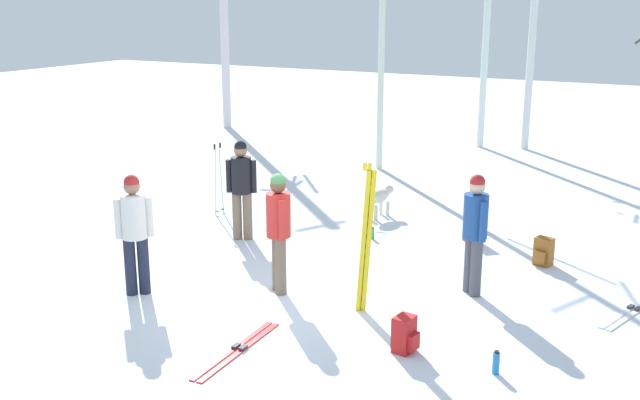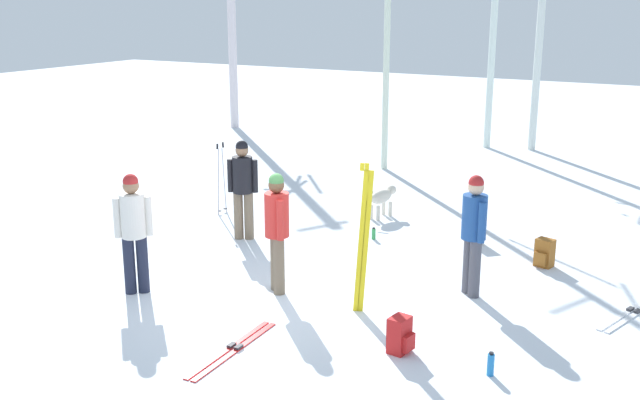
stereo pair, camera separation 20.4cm
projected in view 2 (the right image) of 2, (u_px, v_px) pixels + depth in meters
The scene contains 18 objects.
ground_plane at pixel (274, 303), 10.31m from camera, with size 60.00×60.00×0.00m, color white.
person_0 at pixel (243, 183), 12.78m from camera, with size 0.48×0.34×1.72m.
person_1 at pixel (133, 226), 10.41m from camera, with size 0.41×0.39×1.72m.
person_3 at pixel (277, 225), 10.45m from camera, with size 0.40×0.40×1.72m.
person_4 at pixel (474, 227), 10.34m from camera, with size 0.40×0.39×1.72m.
dog at pixel (383, 197), 14.20m from camera, with size 0.33×0.89×0.57m.
ski_pair_planted_0 at pixel (363, 239), 9.77m from camera, with size 0.24×0.11×2.01m.
ski_pair_lying_0 at pixel (233, 349), 8.93m from camera, with size 0.22×1.70×0.05m.
ski_pair_lying_1 at pixel (632, 312), 9.96m from camera, with size 0.65×1.65×0.05m.
ski_poles_0 at pixel (221, 176), 14.35m from camera, with size 0.07×0.27×1.38m.
backpack_0 at pixel (400, 335), 8.82m from camera, with size 0.31×0.29×0.44m.
backpack_1 at pixel (544, 253), 11.64m from camera, with size 0.30×0.33×0.44m.
backpack_2 at pixel (474, 230), 12.79m from camera, with size 0.34×0.34×0.44m.
water_bottle_0 at pixel (491, 364), 8.30m from camera, with size 0.08×0.08×0.28m.
water_bottle_1 at pixel (374, 234), 12.97m from camera, with size 0.07×0.07×0.21m.
birch_tree_0 at pixel (231, 0), 23.01m from camera, with size 1.43×1.51×7.54m.
birch_tree_1 at pixel (388, 23), 17.37m from camera, with size 1.33×1.28×6.55m.
birch_tree_2 at pixel (492, 37), 20.10m from camera, with size 1.49×1.76×5.52m.
Camera 2 is at (5.21, -8.07, 4.04)m, focal length 42.45 mm.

